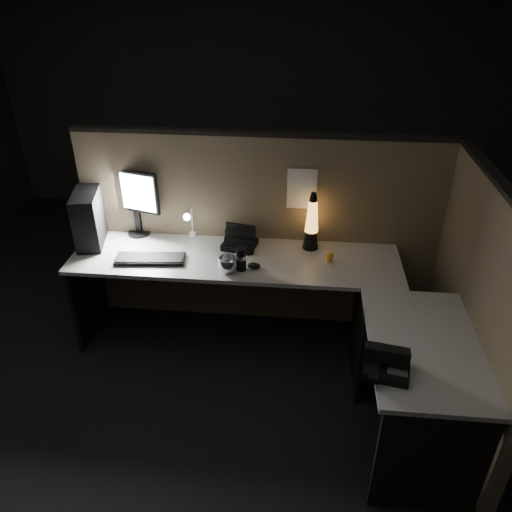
# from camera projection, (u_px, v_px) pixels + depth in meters

# --- Properties ---
(floor) EXTENTS (6.00, 6.00, 0.00)m
(floor) POSITION_uv_depth(u_px,v_px,m) (247.00, 398.00, 3.33)
(floor) COLOR black
(floor) RESTS_ON ground
(room_shell) EXTENTS (6.00, 6.00, 6.00)m
(room_shell) POSITION_uv_depth(u_px,v_px,m) (245.00, 168.00, 2.51)
(room_shell) COLOR silver
(room_shell) RESTS_ON ground
(partition_back) EXTENTS (2.66, 0.06, 1.50)m
(partition_back) POSITION_uv_depth(u_px,v_px,m) (261.00, 234.00, 3.75)
(partition_back) COLOR brown
(partition_back) RESTS_ON ground
(partition_right) EXTENTS (0.06, 1.66, 1.50)m
(partition_right) POSITION_uv_depth(u_px,v_px,m) (473.00, 311.00, 2.92)
(partition_right) COLOR brown
(partition_right) RESTS_ON ground
(desk) EXTENTS (2.60, 1.60, 0.73)m
(desk) POSITION_uv_depth(u_px,v_px,m) (278.00, 307.00, 3.24)
(desk) COLOR #A7A49E
(desk) RESTS_ON ground
(pc_tower) EXTENTS (0.24, 0.40, 0.39)m
(pc_tower) POSITION_uv_depth(u_px,v_px,m) (89.00, 218.00, 3.58)
(pc_tower) COLOR black
(pc_tower) RESTS_ON desk
(monitor) EXTENTS (0.38, 0.17, 0.50)m
(monitor) POSITION_uv_depth(u_px,v_px,m) (135.00, 196.00, 3.65)
(monitor) COLOR black
(monitor) RESTS_ON desk
(keyboard) EXTENTS (0.49, 0.20, 0.02)m
(keyboard) POSITION_uv_depth(u_px,v_px,m) (150.00, 259.00, 3.45)
(keyboard) COLOR black
(keyboard) RESTS_ON desk
(mouse) EXTENTS (0.09, 0.07, 0.04)m
(mouse) POSITION_uv_depth(u_px,v_px,m) (254.00, 266.00, 3.36)
(mouse) COLOR black
(mouse) RESTS_ON desk
(clip_lamp) EXTENTS (0.05, 0.20, 0.26)m
(clip_lamp) POSITION_uv_depth(u_px,v_px,m) (190.00, 223.00, 3.62)
(clip_lamp) COLOR silver
(clip_lamp) RESTS_ON desk
(organizer) EXTENTS (0.26, 0.24, 0.17)m
(organizer) POSITION_uv_depth(u_px,v_px,m) (240.00, 242.00, 3.60)
(organizer) COLOR black
(organizer) RESTS_ON desk
(lava_lamp) EXTENTS (0.12, 0.12, 0.43)m
(lava_lamp) POSITION_uv_depth(u_px,v_px,m) (312.00, 226.00, 3.52)
(lava_lamp) COLOR black
(lava_lamp) RESTS_ON desk
(travel_mug) EXTENTS (0.07, 0.07, 0.16)m
(travel_mug) POSITION_uv_depth(u_px,v_px,m) (241.00, 259.00, 3.31)
(travel_mug) COLOR black
(travel_mug) RESTS_ON desk
(steel_mug) EXTENTS (0.16, 0.16, 0.11)m
(steel_mug) POSITION_uv_depth(u_px,v_px,m) (228.00, 265.00, 3.30)
(steel_mug) COLOR silver
(steel_mug) RESTS_ON desk
(figurine) EXTENTS (0.06, 0.06, 0.06)m
(figurine) POSITION_uv_depth(u_px,v_px,m) (330.00, 255.00, 3.42)
(figurine) COLOR yellow
(figurine) RESTS_ON desk
(pinned_paper) EXTENTS (0.21, 0.00, 0.30)m
(pinned_paper) POSITION_uv_depth(u_px,v_px,m) (302.00, 189.00, 3.49)
(pinned_paper) COLOR white
(pinned_paper) RESTS_ON partition_back
(desk_phone) EXTENTS (0.26, 0.26, 0.13)m
(desk_phone) POSITION_uv_depth(u_px,v_px,m) (386.00, 362.00, 2.50)
(desk_phone) COLOR black
(desk_phone) RESTS_ON desk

